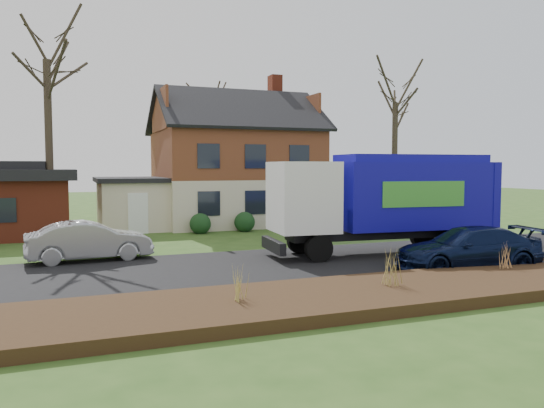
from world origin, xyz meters
name	(u,v)px	position (x,y,z in m)	size (l,w,h in m)	color
ground	(297,264)	(0.00, 0.00, 0.00)	(120.00, 120.00, 0.00)	#2D4D19
road	(297,264)	(0.00, 0.00, 0.01)	(80.00, 7.00, 0.02)	black
mulch_verge	(380,293)	(0.00, -5.30, 0.15)	(80.00, 3.50, 0.30)	black
main_house	(227,157)	(1.49, 13.91, 4.03)	(12.95, 8.95, 9.26)	beige
garbage_truck	(389,197)	(4.25, 0.79, 2.25)	(9.28, 3.16, 3.91)	black
silver_sedan	(89,241)	(-6.83, 3.36, 0.73)	(1.54, 4.40, 1.45)	#9EA1A5
navy_wagon	(467,249)	(4.84, -3.01, 0.72)	(2.01, 4.94, 1.43)	black
tree_front_west	(46,33)	(-8.31, 10.24, 9.66)	(3.95, 3.95, 11.73)	#392E22
tree_front_east	(396,82)	(9.87, 8.76, 8.19)	(3.63, 3.63, 10.08)	#383022
tree_back	(211,95)	(2.77, 22.67, 8.91)	(3.37, 3.37, 10.69)	#3A2C23
grass_clump_west	(240,282)	(-3.79, -5.26, 0.73)	(0.33, 0.27, 0.87)	tan
grass_clump_mid	(391,267)	(0.42, -5.16, 0.77)	(0.34, 0.28, 0.94)	#9D8845
grass_clump_east	(506,256)	(5.06, -4.45, 0.69)	(0.31, 0.26, 0.78)	tan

